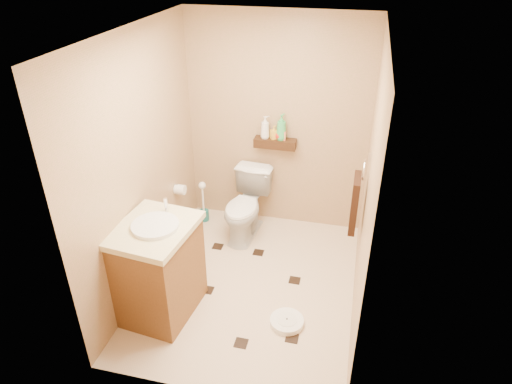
# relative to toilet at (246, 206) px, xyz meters

# --- Properties ---
(ground) EXTENTS (2.50, 2.50, 0.00)m
(ground) POSITION_rel_toilet_xyz_m (0.25, -0.83, -0.37)
(ground) COLOR beige
(ground) RESTS_ON ground
(wall_back) EXTENTS (2.00, 0.04, 2.40)m
(wall_back) POSITION_rel_toilet_xyz_m (0.25, 0.42, 0.83)
(wall_back) COLOR tan
(wall_back) RESTS_ON ground
(wall_front) EXTENTS (2.00, 0.04, 2.40)m
(wall_front) POSITION_rel_toilet_xyz_m (0.25, -2.08, 0.83)
(wall_front) COLOR tan
(wall_front) RESTS_ON ground
(wall_left) EXTENTS (0.04, 2.50, 2.40)m
(wall_left) POSITION_rel_toilet_xyz_m (-0.75, -0.83, 0.83)
(wall_left) COLOR tan
(wall_left) RESTS_ON ground
(wall_right) EXTENTS (0.04, 2.50, 2.40)m
(wall_right) POSITION_rel_toilet_xyz_m (1.25, -0.83, 0.83)
(wall_right) COLOR tan
(wall_right) RESTS_ON ground
(ceiling) EXTENTS (2.00, 2.50, 0.02)m
(ceiling) POSITION_rel_toilet_xyz_m (0.25, -0.83, 2.03)
(ceiling) COLOR silver
(ceiling) RESTS_ON wall_back
(wall_shelf) EXTENTS (0.46, 0.14, 0.10)m
(wall_shelf) POSITION_rel_toilet_xyz_m (0.25, 0.34, 0.65)
(wall_shelf) COLOR #38220F
(wall_shelf) RESTS_ON wall_back
(floor_accents) EXTENTS (1.12, 1.37, 0.01)m
(floor_accents) POSITION_rel_toilet_xyz_m (0.28, -0.88, -0.37)
(floor_accents) COLOR black
(floor_accents) RESTS_ON ground
(toilet) EXTENTS (0.49, 0.77, 0.75)m
(toilet) POSITION_rel_toilet_xyz_m (0.00, 0.00, 0.00)
(toilet) COLOR white
(toilet) RESTS_ON ground
(vanity) EXTENTS (0.69, 0.81, 1.05)m
(vanity) POSITION_rel_toilet_xyz_m (-0.45, -1.33, 0.09)
(vanity) COLOR brown
(vanity) RESTS_ON ground
(bathroom_scale) EXTENTS (0.35, 0.35, 0.06)m
(bathroom_scale) POSITION_rel_toilet_xyz_m (0.70, -1.26, -0.35)
(bathroom_scale) COLOR white
(bathroom_scale) RESTS_ON ground
(toilet_brush) EXTENTS (0.12, 0.12, 0.52)m
(toilet_brush) POSITION_rel_toilet_xyz_m (-0.57, 0.18, -0.19)
(toilet_brush) COLOR #196561
(toilet_brush) RESTS_ON ground
(towel_ring) EXTENTS (0.12, 0.30, 0.76)m
(towel_ring) POSITION_rel_toilet_xyz_m (1.17, -0.58, 0.57)
(towel_ring) COLOR silver
(towel_ring) RESTS_ON wall_right
(toilet_paper) EXTENTS (0.12, 0.11, 0.12)m
(toilet_paper) POSITION_rel_toilet_xyz_m (-0.69, -0.18, 0.23)
(toilet_paper) COLOR white
(toilet_paper) RESTS_ON wall_left
(bottle_a) EXTENTS (0.13, 0.13, 0.25)m
(bottle_a) POSITION_rel_toilet_xyz_m (0.14, 0.34, 0.82)
(bottle_a) COLOR silver
(bottle_a) RESTS_ON wall_shelf
(bottle_b) EXTENTS (0.09, 0.09, 0.15)m
(bottle_b) POSITION_rel_toilet_xyz_m (0.24, 0.34, 0.77)
(bottle_b) COLOR gold
(bottle_b) RESTS_ON wall_shelf
(bottle_c) EXTENTS (0.13, 0.13, 0.13)m
(bottle_c) POSITION_rel_toilet_xyz_m (0.30, 0.34, 0.76)
(bottle_c) COLOR red
(bottle_c) RESTS_ON wall_shelf
(bottle_d) EXTENTS (0.15, 0.15, 0.28)m
(bottle_d) POSITION_rel_toilet_xyz_m (0.32, 0.34, 0.84)
(bottle_d) COLOR #39AD5A
(bottle_d) RESTS_ON wall_shelf
(bottle_e) EXTENTS (0.07, 0.07, 0.15)m
(bottle_e) POSITION_rel_toilet_xyz_m (0.33, 0.34, 0.77)
(bottle_e) COLOR #FF7D54
(bottle_e) RESTS_ON wall_shelf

